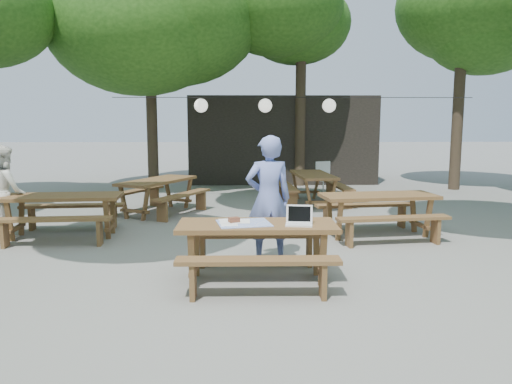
{
  "coord_description": "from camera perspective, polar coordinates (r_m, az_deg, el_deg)",
  "views": [
    {
      "loc": [
        -0.66,
        -6.6,
        2.05
      ],
      "look_at": [
        -0.53,
        0.28,
        1.05
      ],
      "focal_mm": 35.0,
      "sensor_mm": 36.0,
      "label": 1
    }
  ],
  "objects": [
    {
      "name": "ground",
      "position": [
        6.94,
        4.51,
        -8.93
      ],
      "size": [
        80.0,
        80.0,
        0.0
      ],
      "primitive_type": "plane",
      "color": "slate",
      "rests_on": "ground"
    },
    {
      "name": "pavilion",
      "position": [
        17.15,
        2.85,
        6.08
      ],
      "size": [
        6.0,
        3.0,
        2.8
      ],
      "primitive_type": "cube",
      "color": "black",
      "rests_on": "ground"
    },
    {
      "name": "main_picnic_table",
      "position": [
        6.4,
        0.11,
        -6.78
      ],
      "size": [
        2.0,
        1.58,
        0.75
      ],
      "color": "brown",
      "rests_on": "ground"
    },
    {
      "name": "picnic_table_nw",
      "position": [
        9.38,
        -21.18,
        -2.51
      ],
      "size": [
        2.06,
        1.73,
        0.75
      ],
      "rotation": [
        0.0,
        0.0,
        0.08
      ],
      "color": "brown",
      "rests_on": "ground"
    },
    {
      "name": "picnic_table_ne",
      "position": [
        9.08,
        13.77,
        -2.53
      ],
      "size": [
        2.09,
        1.82,
        0.75
      ],
      "rotation": [
        0.0,
        0.0,
        0.13
      ],
      "color": "brown",
      "rests_on": "ground"
    },
    {
      "name": "picnic_table_far_w",
      "position": [
        11.19,
        -11.17,
        -0.43
      ],
      "size": [
        2.25,
        2.4,
        0.75
      ],
      "rotation": [
        0.0,
        0.0,
        1.12
      ],
      "color": "brown",
      "rests_on": "ground"
    },
    {
      "name": "picnic_table_far_e",
      "position": [
        12.27,
        6.51,
        0.42
      ],
      "size": [
        1.74,
        2.06,
        0.75
      ],
      "rotation": [
        0.0,
        0.0,
        1.66
      ],
      "color": "brown",
      "rests_on": "ground"
    },
    {
      "name": "woman",
      "position": [
        7.21,
        1.44,
        -0.79
      ],
      "size": [
        0.73,
        0.53,
        1.83
      ],
      "primitive_type": "imported",
      "rotation": [
        0.0,
        0.0,
        3.29
      ],
      "color": "#7587D6",
      "rests_on": "ground"
    },
    {
      "name": "second_person",
      "position": [
        9.78,
        -26.75,
        0.08
      ],
      "size": [
        0.98,
        1.0,
        1.62
      ],
      "primitive_type": "imported",
      "rotation": [
        0.0,
        0.0,
        2.27
      ],
      "color": "white",
      "rests_on": "ground"
    },
    {
      "name": "plastic_chair",
      "position": [
        13.95,
        7.97,
        0.8
      ],
      "size": [
        0.56,
        0.56,
        0.9
      ],
      "rotation": [
        0.0,
        0.0,
        0.34
      ],
      "color": "silver",
      "rests_on": "ground"
    },
    {
      "name": "laptop",
      "position": [
        6.26,
        4.95,
        -3.17
      ],
      "size": [
        0.36,
        0.3,
        0.24
      ],
      "rotation": [
        0.0,
        0.0,
        -0.13
      ],
      "color": "white",
      "rests_on": "main_picnic_table"
    },
    {
      "name": "tabletop_clutter",
      "position": [
        6.32,
        -1.72,
        -3.49
      ],
      "size": [
        0.74,
        0.66,
        0.08
      ],
      "color": "blue",
      "rests_on": "main_picnic_table"
    },
    {
      "name": "paper_lanterns",
      "position": [
        12.62,
        1.12,
        9.87
      ],
      "size": [
        9.0,
        0.34,
        0.38
      ],
      "color": "black",
      "rests_on": "ground"
    }
  ]
}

